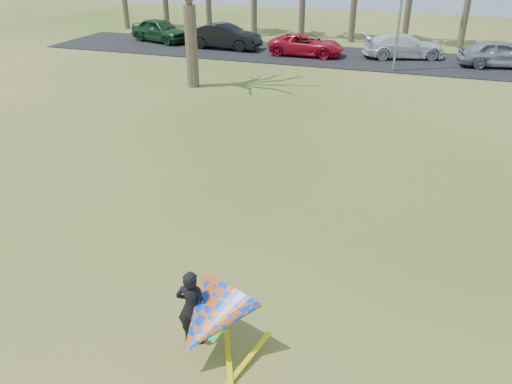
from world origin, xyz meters
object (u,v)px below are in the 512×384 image
(car_3, at_px, (403,46))
(car_1, at_px, (225,36))
(car_0, at_px, (160,30))
(car_4, at_px, (500,53))
(car_2, at_px, (306,45))
(kite_flyer, at_px, (206,319))

(car_3, bearing_deg, car_1, 76.00)
(car_0, xyz_separation_m, car_1, (5.75, -0.96, 0.01))
(car_0, relative_size, car_1, 0.96)
(car_1, height_order, car_3, car_1)
(car_0, distance_m, car_4, 23.97)
(car_0, bearing_deg, car_3, -71.99)
(car_2, relative_size, car_4, 1.05)
(car_4, xyz_separation_m, kite_flyer, (-7.41, -27.87, -0.03))
(car_3, relative_size, car_4, 1.11)
(car_0, height_order, car_2, car_0)
(car_1, xyz_separation_m, kite_flyer, (10.80, -27.80, -0.07))
(car_1, bearing_deg, car_4, -87.15)
(car_1, bearing_deg, car_0, 83.19)
(kite_flyer, bearing_deg, car_0, 119.91)
(car_2, xyz_separation_m, car_4, (12.10, 0.45, 0.12))
(car_4, bearing_deg, car_1, 79.88)
(car_1, distance_m, car_2, 6.12)
(car_1, relative_size, car_3, 0.98)
(car_3, xyz_separation_m, kite_flyer, (-1.60, -28.74, 0.01))
(car_3, height_order, car_4, car_4)
(car_2, relative_size, kite_flyer, 2.11)
(car_1, bearing_deg, car_2, -90.91)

